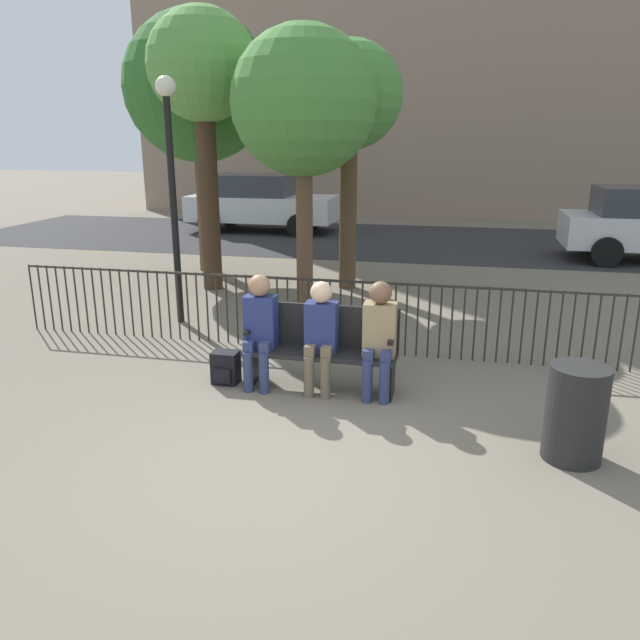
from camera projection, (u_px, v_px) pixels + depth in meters
ground_plane at (275, 469)px, 5.25m from camera, size 80.00×80.00×0.00m
park_bench at (322, 345)px, 6.82m from camera, size 1.67×0.45×0.92m
seated_person_0 at (260, 324)px, 6.78m from camera, size 0.34×0.39×1.27m
seated_person_1 at (321, 330)px, 6.64m from camera, size 0.34×0.39×1.23m
seated_person_2 at (379, 333)px, 6.51m from camera, size 0.34×0.39×1.26m
backpack at (226, 368)px, 7.03m from camera, size 0.29×0.26×0.37m
fence_railing at (341, 309)px, 7.96m from camera, size 9.01×0.03×0.95m
tree_0 at (304, 104)px, 9.36m from camera, size 2.22×2.22×4.29m
tree_1 at (198, 88)px, 11.96m from camera, size 2.84×2.84×5.00m
tree_2 at (349, 100)px, 10.56m from camera, size 1.82×1.82×4.26m
tree_3 at (203, 73)px, 10.38m from camera, size 1.86×1.86×4.75m
lamp_post at (171, 164)px, 8.73m from camera, size 0.28×0.28×3.47m
street_surface at (403, 241)px, 16.48m from camera, size 24.00×6.00×0.01m
parked_car_1 at (259, 202)px, 17.93m from camera, size 4.20×1.94×1.62m
trash_bin at (576, 413)px, 5.31m from camera, size 0.50×0.50×0.85m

